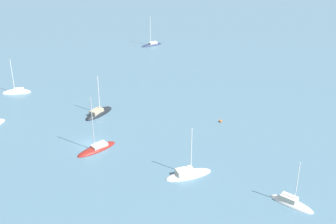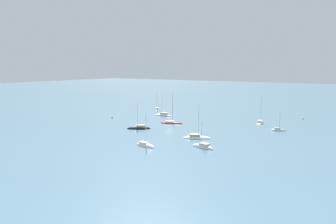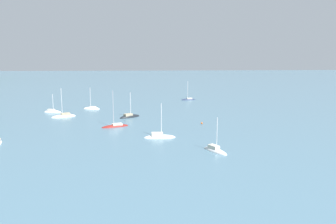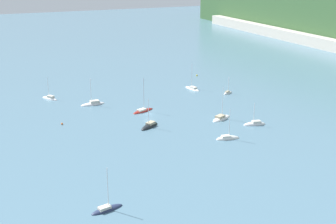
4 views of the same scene
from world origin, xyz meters
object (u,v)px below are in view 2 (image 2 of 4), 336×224
Objects in this scene: sailboat_0 at (157,110)px; sailboat_5 at (163,115)px; sailboat_6 at (278,130)px; sailboat_8 at (260,123)px; sailboat_1 at (139,129)px; sailboat_4 at (203,147)px; sailboat_9 at (145,146)px; sailboat_7 at (197,138)px; mooring_buoy_0 at (112,117)px; mooring_buoy_1 at (303,118)px; sailboat_2 at (171,123)px.

sailboat_0 is 16.49m from sailboat_5.
sailboat_6 is 13.16m from sailboat_8.
sailboat_1 reaches higher than sailboat_4.
sailboat_9 is (6.29, -12.47, -0.01)m from sailboat_4.
sailboat_9 is at bearing -140.32° from sailboat_7.
sailboat_7 reaches higher than sailboat_0.
sailboat_4 is (48.88, 47.39, -0.04)m from sailboat_0.
sailboat_4 is at bearing -132.78° from sailboat_6.
sailboat_6 is (18.07, 57.16, -0.04)m from sailboat_0.
mooring_buoy_0 is (-11.52, -21.63, 0.16)m from sailboat_1.
sailboat_8 is 1.11× the size of sailboat_9.
sailboat_5 is (11.98, 11.33, 0.00)m from sailboat_0.
sailboat_1 is 22.33m from sailboat_9.
sailboat_9 is 68.41m from mooring_buoy_1.
sailboat_5 reaches higher than sailboat_4.
sailboat_6 is (-30.81, 9.78, 0.00)m from sailboat_4.
mooring_buoy_0 is (-28.16, -36.51, 0.18)m from sailboat_9.
sailboat_4 is (23.95, 24.05, -0.02)m from sailboat_2.
sailboat_7 is 52.55m from mooring_buoy_1.
sailboat_9 is at bearing 153.44° from sailboat_8.
sailboat_8 is at bearing 105.62° from sailboat_6.
mooring_buoy_1 is (-16.94, 10.53, 0.15)m from sailboat_8.
sailboat_4 is at bearing -166.61° from sailboat_0.
sailboat_7 reaches higher than sailboat_8.
mooring_buoy_0 is (8.93, -58.76, 0.17)m from sailboat_6.
mooring_buoy_1 is (-26.90, 1.94, 0.19)m from sailboat_6.
sailboat_7 is 33.32m from sailboat_8.
sailboat_0 is 34.15m from sailboat_2.
sailboat_5 is 19.81m from mooring_buoy_0.
sailboat_4 is 0.72× the size of sailboat_7.
sailboat_5 is 16.38× the size of mooring_buoy_1.
sailboat_8 is 53.60m from mooring_buoy_0.
sailboat_1 is 1.40× the size of sailboat_6.
sailboat_4 is at bearing -80.24° from sailboat_7.
mooring_buoy_0 is at bearing -63.39° from sailboat_1.
sailboat_8 reaches higher than sailboat_4.
sailboat_2 reaches higher than sailboat_7.
sailboat_9 is at bearing -20.70° from mooring_buoy_1.
sailboat_8 is (-3.87, 37.24, -0.00)m from sailboat_5.
sailboat_2 reaches higher than sailboat_1.
sailboat_5 is at bearing 139.30° from mooring_buoy_0.
sailboat_7 is at bearing -165.18° from sailboat_0.
sailboat_5 is at bearing 111.00° from sailboat_2.
mooring_buoy_1 is at bearing 44.24° from sailboat_7.
sailboat_1 is 29.24m from sailboat_4.
sailboat_2 is at bearing 121.71° from sailboat_9.
sailboat_2 reaches higher than sailboat_4.
sailboat_1 is 17.04× the size of mooring_buoy_0.
sailboat_0 is 1.25× the size of sailboat_6.
sailboat_8 reaches higher than mooring_buoy_1.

